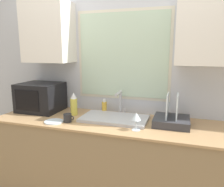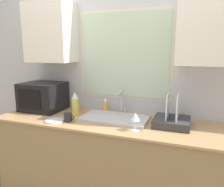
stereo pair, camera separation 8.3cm
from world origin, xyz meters
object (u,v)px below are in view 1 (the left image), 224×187
(microwave, at_px, (41,97))
(dish_rack, at_px, (172,119))
(spray_bottle, at_px, (74,104))
(mug_near_sink, at_px, (68,118))
(wine_glass, at_px, (136,117))
(soap_bottle, at_px, (104,107))
(faucet, at_px, (120,101))

(microwave, distance_m, dish_rack, 1.45)
(dish_rack, bearing_deg, spray_bottle, 179.49)
(dish_rack, bearing_deg, mug_near_sink, -166.86)
(dish_rack, distance_m, spray_bottle, 1.01)
(dish_rack, distance_m, mug_near_sink, 0.98)
(dish_rack, height_order, wine_glass, dish_rack)
(soap_bottle, distance_m, wine_glass, 0.61)
(spray_bottle, xyz_separation_m, mug_near_sink, (0.05, -0.23, -0.08))
(faucet, distance_m, microwave, 0.91)
(microwave, xyz_separation_m, mug_near_sink, (0.49, -0.27, -0.12))
(dish_rack, bearing_deg, wine_glass, -139.96)
(spray_bottle, xyz_separation_m, wine_glass, (0.73, -0.25, 0.00))
(faucet, height_order, dish_rack, dish_rack)
(spray_bottle, height_order, wine_glass, spray_bottle)
(wine_glass, bearing_deg, dish_rack, 40.04)
(microwave, xyz_separation_m, spray_bottle, (0.44, -0.04, -0.04))
(dish_rack, xyz_separation_m, wine_glass, (-0.28, -0.24, 0.06))
(faucet, height_order, spray_bottle, faucet)
(faucet, bearing_deg, microwave, -172.42)
(faucet, distance_m, dish_rack, 0.58)
(faucet, bearing_deg, wine_glass, -57.22)
(mug_near_sink, bearing_deg, faucet, 43.63)
(spray_bottle, relative_size, wine_glass, 1.53)
(spray_bottle, xyz_separation_m, soap_bottle, (0.28, 0.17, -0.05))
(microwave, xyz_separation_m, soap_bottle, (0.72, 0.13, -0.09))
(faucet, xyz_separation_m, microwave, (-0.90, -0.12, 0.00))
(mug_near_sink, bearing_deg, microwave, 151.05)
(microwave, relative_size, dish_rack, 1.38)
(faucet, bearing_deg, dish_rack, -17.05)
(spray_bottle, bearing_deg, soap_bottle, 31.13)
(mug_near_sink, distance_m, wine_glass, 0.68)
(microwave, distance_m, wine_glass, 1.20)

